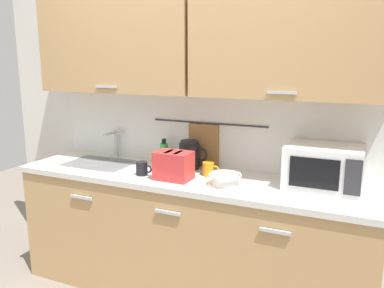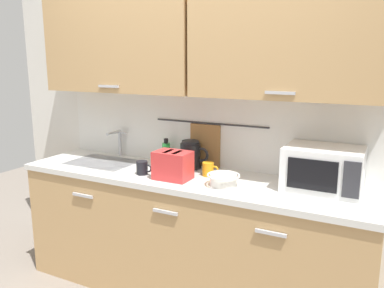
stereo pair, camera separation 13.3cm
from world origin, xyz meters
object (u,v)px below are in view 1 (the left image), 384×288
mug_near_sink (142,168)px  toaster (174,165)px  mixing_bowl (225,178)px  microwave (324,167)px  mug_by_kettle (209,169)px  dish_soap_bottle (164,153)px  electric_kettle (190,155)px

mug_near_sink → toaster: size_ratio=0.47×
mug_near_sink → mixing_bowl: mug_near_sink is taller
mixing_bowl → mug_near_sink: bearing=-177.8°
microwave → mug_by_kettle: microwave is taller
dish_soap_bottle → mug_by_kettle: size_ratio=1.63×
mixing_bowl → toaster: 0.36m
electric_kettle → toaster: 0.30m
dish_soap_bottle → mixing_bowl: size_ratio=0.92×
electric_kettle → toaster: size_ratio=0.89×
mixing_bowl → toaster: (-0.36, -0.02, 0.05)m
dish_soap_bottle → mixing_bowl: (0.61, -0.32, -0.04)m
mixing_bowl → mug_by_kettle: (-0.18, 0.16, 0.00)m
microwave → mug_near_sink: bearing=-168.9°
mixing_bowl → electric_kettle: bearing=143.5°
toaster → mug_by_kettle: size_ratio=2.13×
mug_near_sink → mug_by_kettle: (0.43, 0.18, 0.00)m
electric_kettle → mixing_bowl: 0.47m
microwave → mug_by_kettle: 0.76m
electric_kettle → dish_soap_bottle: 0.24m
mug_near_sink → electric_kettle: bearing=53.3°
dish_soap_bottle → mug_near_sink: bearing=-88.6°
mug_near_sink → toaster: (0.24, 0.00, 0.05)m
dish_soap_bottle → mug_near_sink: size_ratio=1.63×
microwave → electric_kettle: 0.96m
mug_near_sink → mixing_bowl: bearing=2.2°
microwave → mug_near_sink: 1.21m
mug_by_kettle → toaster: bearing=-135.9°
dish_soap_bottle → toaster: 0.42m
electric_kettle → mixing_bowl: bearing=-36.5°
mug_near_sink → microwave: bearing=11.1°
mixing_bowl → toaster: size_ratio=0.84×
electric_kettle → mug_by_kettle: (0.20, -0.12, -0.05)m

